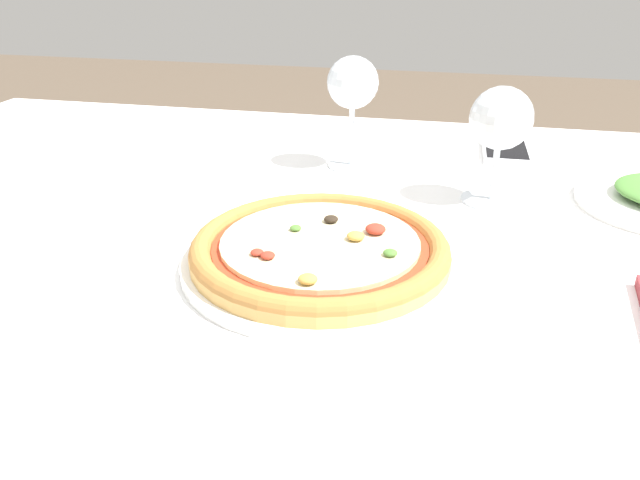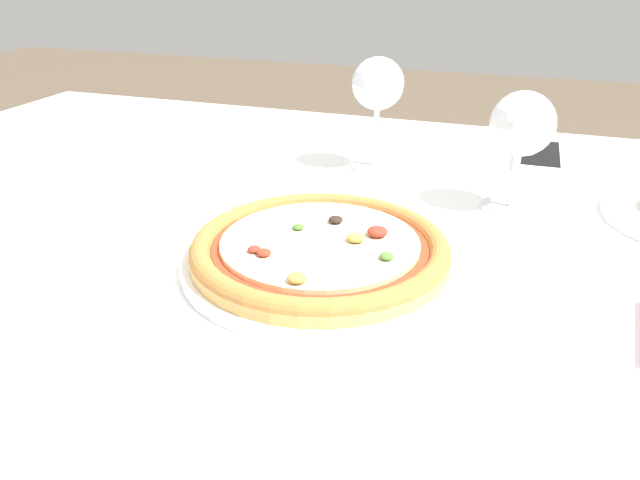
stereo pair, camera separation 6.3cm
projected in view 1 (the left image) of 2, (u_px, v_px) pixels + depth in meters
The scene contains 5 objects.
dining_table at pixel (274, 280), 0.77m from camera, with size 1.45×1.02×0.73m.
pizza_plate at pixel (320, 251), 0.63m from camera, with size 0.28×0.28×0.04m.
wine_glass_far_left at pixel (353, 87), 0.88m from camera, with size 0.07×0.07×0.16m.
wine_glass_far_right at pixel (501, 123), 0.76m from camera, with size 0.08×0.08×0.15m.
cell_phone at pixel (505, 149), 0.99m from camera, with size 0.07×0.15×0.01m.
Camera 1 is at (0.20, -0.65, 1.03)m, focal length 35.00 mm.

